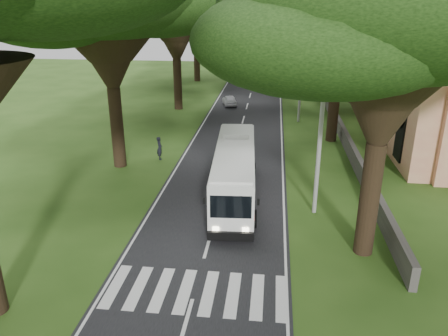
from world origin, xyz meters
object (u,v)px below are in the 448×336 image
(pole_mid, at_px, (301,79))
(distant_car_c, at_px, (261,71))
(coach_bus, at_px, (235,171))
(pole_near, at_px, (320,142))
(pole_far, at_px, (294,55))
(pedestrian, at_px, (160,148))
(distant_car_a, at_px, (229,100))

(pole_mid, distance_m, distant_car_c, 29.06)
(coach_bus, distance_m, distant_car_c, 47.01)
(pole_mid, bearing_deg, pole_near, -90.00)
(pole_mid, relative_size, pole_far, 1.00)
(pole_mid, bearing_deg, coach_bus, -104.24)
(pole_mid, relative_size, pedestrian, 4.53)
(pole_near, relative_size, distant_car_c, 1.73)
(distant_car_a, bearing_deg, coach_bus, 82.53)
(distant_car_c, bearing_deg, distant_car_a, 69.29)
(pedestrian, bearing_deg, distant_car_a, -29.66)
(coach_bus, height_order, distant_car_c, coach_bus)
(pole_far, xyz_separation_m, pedestrian, (-10.95, -32.33, -3.30))
(distant_car_c, height_order, pedestrian, pedestrian)
(pole_mid, relative_size, distant_car_a, 2.33)
(pole_near, bearing_deg, coach_bus, 162.67)
(distant_car_c, relative_size, pedestrian, 2.63)
(pole_near, xyz_separation_m, coach_bus, (-4.70, 1.47, -2.44))
(pole_far, distance_m, pedestrian, 34.29)
(distant_car_a, xyz_separation_m, pedestrian, (-3.41, -18.63, 0.27))
(pole_far, xyz_separation_m, coach_bus, (-4.70, -38.53, -2.44))
(pole_far, bearing_deg, distant_car_c, 119.05)
(distant_car_c, xyz_separation_m, pedestrian, (-6.25, -40.79, 0.18))
(coach_bus, xyz_separation_m, distant_car_c, (0.00, 46.99, -1.04))
(pole_far, xyz_separation_m, distant_car_c, (-4.70, 8.46, -3.48))
(pole_mid, distance_m, coach_bus, 19.27)
(pole_near, xyz_separation_m, distant_car_a, (-7.54, 26.30, -3.57))
(distant_car_c, bearing_deg, pole_far, 105.66)
(distant_car_a, bearing_deg, distant_car_c, -111.32)
(pole_mid, height_order, distant_car_c, pole_mid)
(pole_mid, bearing_deg, pedestrian, -131.62)
(distant_car_a, xyz_separation_m, distant_car_c, (2.84, 22.16, 0.09))
(pole_far, relative_size, distant_car_a, 2.33)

